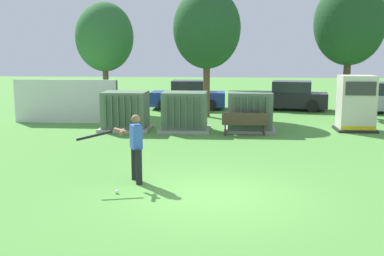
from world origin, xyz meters
name	(u,v)px	position (x,y,z in m)	size (l,w,h in m)	color
ground_plane	(213,195)	(0.00, 0.00, 0.00)	(96.00, 96.00, 0.00)	#51933D
fence_panel	(65,101)	(-7.29, 10.50, 1.00)	(4.80, 0.12, 2.00)	silver
transformer_west	(125,111)	(-4.07, 8.78, 0.79)	(2.10, 1.70, 1.62)	#9E9B93
transformer_mid_west	(185,112)	(-1.57, 8.82, 0.79)	(2.10, 1.70, 1.62)	#9E9B93
transformer_mid_east	(250,112)	(1.12, 9.04, 0.79)	(2.10, 1.70, 1.62)	#9E9B93
generator_enclosure	(356,104)	(5.52, 9.49, 1.14)	(1.60, 1.40, 2.30)	#262626
park_bench	(245,122)	(0.90, 7.92, 0.54)	(1.81, 0.42, 0.92)	#4C3828
batter	(134,145)	(-2.03, 0.94, 0.98)	(1.54, 0.96, 1.74)	black
sports_ball	(117,192)	(-2.25, -0.06, 0.04)	(0.09, 0.09, 0.09)	white
tree_left	(105,37)	(-6.39, 14.29, 4.00)	(3.05, 3.05, 5.83)	brown
tree_center_left	(207,29)	(-0.92, 13.14, 4.36)	(3.33, 3.33, 6.36)	brown
tree_center_right	(349,24)	(6.18, 14.30, 4.64)	(3.54, 3.54, 6.76)	#4C3828
parked_car_leftmost	(94,96)	(-7.49, 15.65, 0.75)	(4.33, 2.20, 1.62)	black
parked_car_left_of_center	(189,96)	(-2.12, 16.27, 0.75)	(4.24, 1.99, 1.62)	navy
parked_car_right_of_center	(290,97)	(3.56, 16.29, 0.75)	(4.41, 2.38, 1.62)	black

